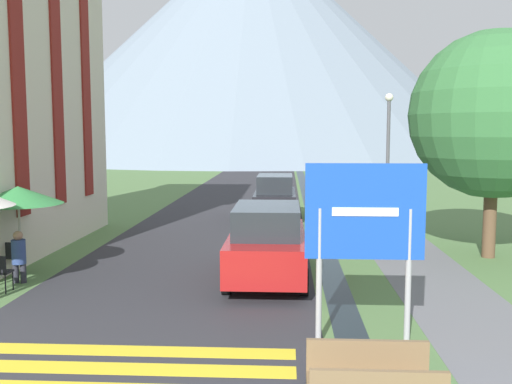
{
  "coord_description": "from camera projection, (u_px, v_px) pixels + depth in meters",
  "views": [
    {
      "loc": [
        0.06,
        -4.84,
        3.54
      ],
      "look_at": [
        -0.75,
        10.0,
        1.97
      ],
      "focal_mm": 40.0,
      "sensor_mm": 36.0,
      "label": 1
    }
  ],
  "objects": [
    {
      "name": "cafe_chair_middle",
      "position": [
        9.0,
        255.0,
        14.07
      ],
      "size": [
        0.4,
        0.4,
        0.85
      ],
      "rotation": [
        0.0,
        0.0,
        -0.17
      ],
      "color": "black",
      "rests_on": "ground_plane"
    },
    {
      "name": "streetlamp",
      "position": [
        388.0,
        151.0,
        19.55
      ],
      "size": [
        0.28,
        0.28,
        4.85
      ],
      "color": "#515156",
      "rests_on": "ground_plane"
    },
    {
      "name": "ground_plane",
      "position": [
        285.0,
        213.0,
        25.04
      ],
      "size": [
        160.0,
        160.0,
        0.0
      ],
      "primitive_type": "plane",
      "color": "#517542"
    },
    {
      "name": "tree_by_path",
      "position": [
        494.0,
        115.0,
        15.75
      ],
      "size": [
        4.65,
        4.65,
        6.34
      ],
      "color": "brown",
      "rests_on": "ground_plane"
    },
    {
      "name": "parked_car_far",
      "position": [
        275.0,
        197.0,
        23.09
      ],
      "size": [
        1.73,
        4.14,
        1.82
      ],
      "color": "black",
      "rests_on": "ground_plane"
    },
    {
      "name": "person_seated_far",
      "position": [
        19.0,
        254.0,
        13.36
      ],
      "size": [
        0.32,
        0.32,
        1.24
      ],
      "color": "#282833",
      "rests_on": "ground_plane"
    },
    {
      "name": "road",
      "position": [
        245.0,
        190.0,
        35.11
      ],
      "size": [
        6.4,
        60.0,
        0.01
      ],
      "color": "#2D2D33",
      "rests_on": "ground_plane"
    },
    {
      "name": "cafe_umbrella_middle_green",
      "position": [
        18.0,
        195.0,
        13.87
      ],
      "size": [
        2.13,
        2.13,
        2.23
      ],
      "color": "#B7B2A8",
      "rests_on": "ground_plane"
    },
    {
      "name": "drainage_channel",
      "position": [
        305.0,
        190.0,
        34.91
      ],
      "size": [
        0.6,
        60.0,
        0.0
      ],
      "color": "black",
      "rests_on": "ground_plane"
    },
    {
      "name": "road_sign",
      "position": [
        365.0,
        227.0,
        9.32
      ],
      "size": [
        1.95,
        0.11,
        3.04
      ],
      "color": "#9E9EA3",
      "rests_on": "ground_plane"
    },
    {
      "name": "crosswalk_marking",
      "position": [
        115.0,
        369.0,
        8.55
      ],
      "size": [
        5.44,
        1.84,
        0.01
      ],
      "color": "yellow",
      "rests_on": "ground_plane"
    },
    {
      "name": "mountain_distant",
      "position": [
        252.0,
        42.0,
        84.91
      ],
      "size": [
        71.1,
        71.1,
        33.69
      ],
      "color": "slate",
      "rests_on": "ground_plane"
    },
    {
      "name": "footpath",
      "position": [
        345.0,
        190.0,
        34.78
      ],
      "size": [
        2.2,
        60.0,
        0.01
      ],
      "color": "slate",
      "rests_on": "ground_plane"
    },
    {
      "name": "parked_car_near",
      "position": [
        267.0,
        243.0,
        13.61
      ],
      "size": [
        1.88,
        4.32,
        1.82
      ],
      "color": "#A31919",
      "rests_on": "ground_plane"
    }
  ]
}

